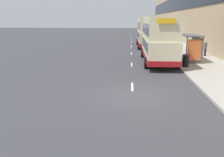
{
  "coord_description": "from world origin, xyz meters",
  "views": [
    {
      "loc": [
        -0.18,
        -12.93,
        4.06
      ],
      "look_at": [
        -2.34,
        16.99,
        -3.07
      ],
      "focal_mm": 40.0,
      "sensor_mm": 36.0,
      "label": 1
    }
  ],
  "objects_px": {
    "bus_shelter": "(192,43)",
    "litter_bin": "(186,61)",
    "car_0": "(142,32)",
    "double_decker_bus_near": "(158,39)",
    "pedestrian_at_shelter": "(205,48)",
    "double_decker_bus_ahead": "(147,32)",
    "pedestrian_1": "(176,47)"
  },
  "relations": [
    {
      "from": "bus_shelter",
      "to": "pedestrian_at_shelter",
      "type": "height_order",
      "value": "bus_shelter"
    },
    {
      "from": "bus_shelter",
      "to": "litter_bin",
      "type": "relative_size",
      "value": 4.0
    },
    {
      "from": "pedestrian_at_shelter",
      "to": "double_decker_bus_near",
      "type": "bearing_deg",
      "value": -144.7
    },
    {
      "from": "bus_shelter",
      "to": "double_decker_bus_ahead",
      "type": "distance_m",
      "value": 13.85
    },
    {
      "from": "car_0",
      "to": "litter_bin",
      "type": "bearing_deg",
      "value": -87.73
    },
    {
      "from": "bus_shelter",
      "to": "pedestrian_1",
      "type": "relative_size",
      "value": 2.4
    },
    {
      "from": "double_decker_bus_ahead",
      "to": "pedestrian_at_shelter",
      "type": "xyz_separation_m",
      "value": [
        5.75,
        -9.91,
        -1.31
      ]
    },
    {
      "from": "car_0",
      "to": "litter_bin",
      "type": "height_order",
      "value": "car_0"
    },
    {
      "from": "double_decker_bus_near",
      "to": "pedestrian_at_shelter",
      "type": "bearing_deg",
      "value": 35.3
    },
    {
      "from": "pedestrian_at_shelter",
      "to": "double_decker_bus_ahead",
      "type": "bearing_deg",
      "value": 120.12
    },
    {
      "from": "car_0",
      "to": "bus_shelter",
      "type": "bearing_deg",
      "value": -85.85
    },
    {
      "from": "pedestrian_at_shelter",
      "to": "bus_shelter",
      "type": "bearing_deg",
      "value": -123.11
    },
    {
      "from": "double_decker_bus_near",
      "to": "car_0",
      "type": "xyz_separation_m",
      "value": [
        0.33,
        41.38,
        -1.42
      ]
    },
    {
      "from": "bus_shelter",
      "to": "double_decker_bus_ahead",
      "type": "relative_size",
      "value": 0.39
    },
    {
      "from": "pedestrian_at_shelter",
      "to": "litter_bin",
      "type": "height_order",
      "value": "pedestrian_at_shelter"
    },
    {
      "from": "bus_shelter",
      "to": "pedestrian_at_shelter",
      "type": "distance_m",
      "value": 4.26
    },
    {
      "from": "double_decker_bus_ahead",
      "to": "pedestrian_at_shelter",
      "type": "height_order",
      "value": "double_decker_bus_ahead"
    },
    {
      "from": "car_0",
      "to": "pedestrian_1",
      "type": "distance_m",
      "value": 36.64
    },
    {
      "from": "litter_bin",
      "to": "car_0",
      "type": "bearing_deg",
      "value": 92.27
    },
    {
      "from": "double_decker_bus_ahead",
      "to": "litter_bin",
      "type": "relative_size",
      "value": 10.22
    },
    {
      "from": "bus_shelter",
      "to": "pedestrian_1",
      "type": "bearing_deg",
      "value": 99.16
    },
    {
      "from": "double_decker_bus_near",
      "to": "car_0",
      "type": "distance_m",
      "value": 41.41
    },
    {
      "from": "double_decker_bus_ahead",
      "to": "pedestrian_at_shelter",
      "type": "relative_size",
      "value": 6.55
    },
    {
      "from": "car_0",
      "to": "litter_bin",
      "type": "distance_m",
      "value": 44.17
    },
    {
      "from": "car_0",
      "to": "pedestrian_at_shelter",
      "type": "bearing_deg",
      "value": -82.02
    },
    {
      "from": "pedestrian_at_shelter",
      "to": "pedestrian_1",
      "type": "distance_m",
      "value": 3.1
    },
    {
      "from": "car_0",
      "to": "double_decker_bus_near",
      "type": "bearing_deg",
      "value": -90.45
    },
    {
      "from": "car_0",
      "to": "pedestrian_at_shelter",
      "type": "height_order",
      "value": "pedestrian_at_shelter"
    },
    {
      "from": "bus_shelter",
      "to": "pedestrian_at_shelter",
      "type": "bearing_deg",
      "value": 56.89
    },
    {
      "from": "double_decker_bus_near",
      "to": "bus_shelter",
      "type": "bearing_deg",
      "value": 7.9
    },
    {
      "from": "pedestrian_1",
      "to": "double_decker_bus_ahead",
      "type": "bearing_deg",
      "value": 107.05
    },
    {
      "from": "double_decker_bus_near",
      "to": "litter_bin",
      "type": "distance_m",
      "value": 3.81
    }
  ]
}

